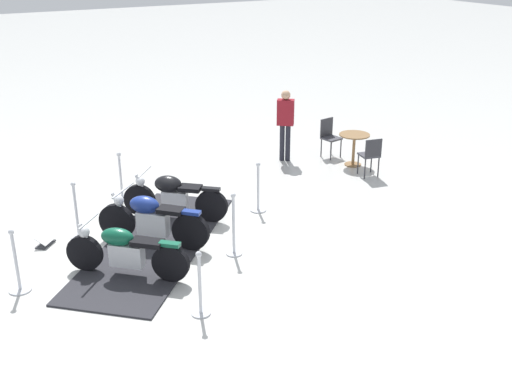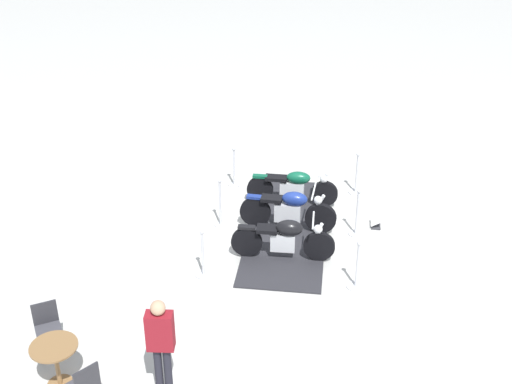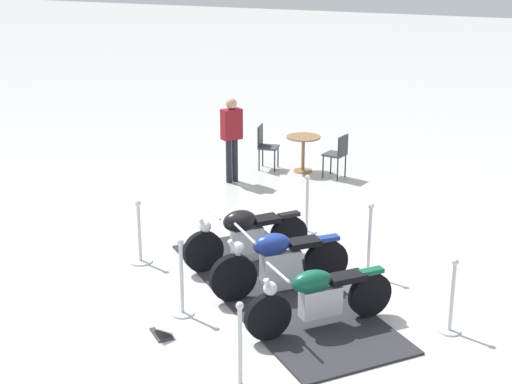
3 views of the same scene
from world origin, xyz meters
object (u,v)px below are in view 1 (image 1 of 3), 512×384
(cafe_table, at_px, (354,142))
(stanchion_left_mid, at_px, (234,232))
(stanchion_left_rear, at_px, (200,292))
(info_placard, at_px, (45,242))
(cafe_chair_near_table, at_px, (371,154))
(motorcycle_navy, at_px, (151,219))
(motorcycle_forest, at_px, (124,250))
(bystander_person, at_px, (285,119))
(stanchion_left_front, at_px, (258,195))
(stanchion_right_rear, at_px, (18,272))
(stanchion_right_front, at_px, (121,185))
(cafe_chair_across_table, at_px, (329,135))
(stanchion_right_mid, at_px, (77,219))
(motorcycle_black, at_px, (173,195))

(cafe_table, bearing_deg, stanchion_left_mid, 119.92)
(stanchion_left_rear, height_order, info_placard, stanchion_left_rear)
(cafe_chair_near_table, bearing_deg, info_placard, 100.12)
(motorcycle_navy, bearing_deg, motorcycle_forest, 93.19)
(bystander_person, bearing_deg, stanchion_left_front, -4.43)
(stanchion_left_front, relative_size, info_placard, 2.46)
(stanchion_right_rear, height_order, info_placard, stanchion_right_rear)
(stanchion_left_rear, bearing_deg, info_placard, 24.01)
(stanchion_right_front, height_order, bystander_person, bystander_person)
(cafe_table, relative_size, cafe_chair_near_table, 0.84)
(stanchion_left_rear, height_order, cafe_chair_across_table, stanchion_left_rear)
(stanchion_right_rear, relative_size, cafe_chair_across_table, 1.10)
(cafe_table, bearing_deg, cafe_chair_across_table, 9.12)
(stanchion_left_front, xyz_separation_m, cafe_chair_across_table, (2.05, -3.18, 0.22))
(stanchion_right_front, bearing_deg, cafe_chair_near_table, -106.01)
(stanchion_right_front, relative_size, cafe_chair_across_table, 1.06)
(stanchion_right_rear, bearing_deg, cafe_chair_near_table, -80.75)
(stanchion_right_mid, bearing_deg, stanchion_left_front, -99.17)
(stanchion_left_mid, xyz_separation_m, bystander_person, (3.73, -3.34, 0.63))
(stanchion_left_rear, height_order, stanchion_right_front, stanchion_left_rear)
(motorcycle_black, distance_m, cafe_chair_near_table, 4.78)
(cafe_chair_near_table, relative_size, bystander_person, 0.53)
(info_placard, distance_m, bystander_person, 6.43)
(stanchion_left_rear, distance_m, cafe_table, 7.12)
(stanchion_left_front, height_order, cafe_chair_across_table, stanchion_left_front)
(info_placard, bearing_deg, stanchion_right_front, -10.68)
(motorcycle_forest, height_order, stanchion_left_rear, stanchion_left_rear)
(stanchion_left_mid, distance_m, cafe_table, 5.29)
(stanchion_left_mid, distance_m, stanchion_right_mid, 2.91)
(cafe_table, bearing_deg, info_placard, 95.42)
(cafe_chair_near_table, height_order, bystander_person, bystander_person)
(motorcycle_black, xyz_separation_m, motorcycle_forest, (-1.67, 1.51, -0.03))
(stanchion_right_front, relative_size, bystander_person, 0.58)
(stanchion_left_rear, bearing_deg, stanchion_right_mid, 14.83)
(motorcycle_forest, bearing_deg, stanchion_left_mid, -142.17)
(cafe_table, bearing_deg, cafe_chair_near_table, 169.02)
(cafe_table, relative_size, cafe_chair_across_table, 0.81)
(cafe_chair_across_table, bearing_deg, motorcycle_forest, -71.65)
(motorcycle_black, distance_m, stanchion_right_rear, 3.34)
(motorcycle_navy, height_order, bystander_person, bystander_person)
(stanchion_right_front, xyz_separation_m, cafe_chair_across_table, (0.09, -5.34, 0.26))
(stanchion_left_rear, bearing_deg, bystander_person, -41.92)
(cafe_chair_near_table, bearing_deg, stanchion_left_mid, 123.48)
(motorcycle_navy, xyz_separation_m, stanchion_left_rear, (-2.40, 0.17, -0.15))
(motorcycle_black, relative_size, stanchion_right_mid, 1.51)
(stanchion_left_rear, xyz_separation_m, stanchion_right_mid, (3.36, 0.89, 0.01))
(stanchion_left_mid, bearing_deg, motorcycle_forest, 84.85)
(stanchion_right_front, relative_size, stanchion_left_front, 0.99)
(stanchion_left_mid, height_order, bystander_person, bystander_person)
(motorcycle_black, bearing_deg, stanchion_right_rear, 63.61)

